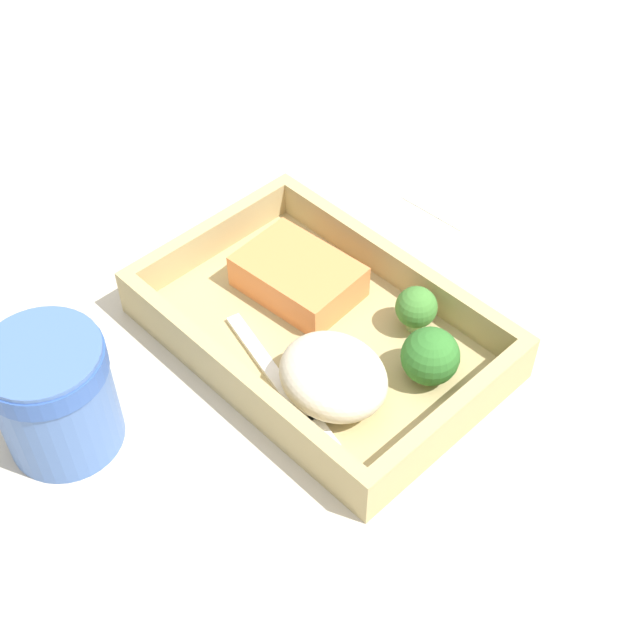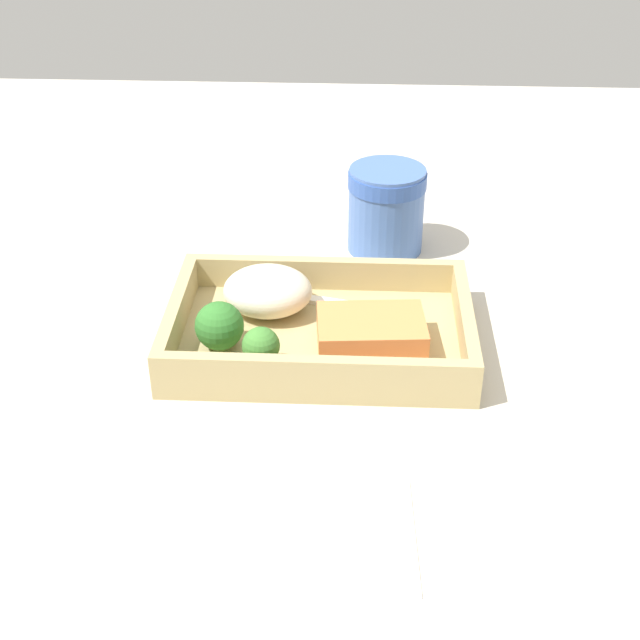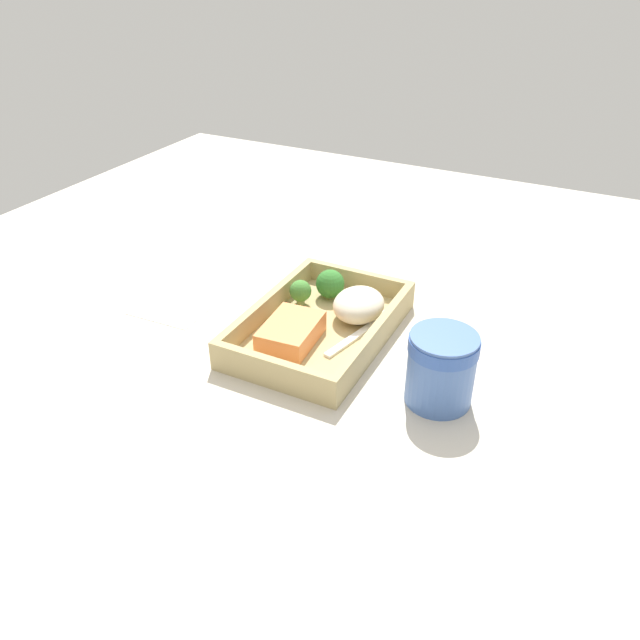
% 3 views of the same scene
% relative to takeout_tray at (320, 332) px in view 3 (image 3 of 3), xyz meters
% --- Properties ---
extents(ground_plane, '(1.60, 1.60, 0.02)m').
position_rel_takeout_tray_xyz_m(ground_plane, '(0.00, 0.00, -0.02)').
color(ground_plane, beige).
extents(takeout_tray, '(0.28, 0.19, 0.01)m').
position_rel_takeout_tray_xyz_m(takeout_tray, '(0.00, 0.00, 0.00)').
color(takeout_tray, tan).
rests_on(takeout_tray, ground_plane).
extents(tray_rim, '(0.28, 0.19, 0.03)m').
position_rel_takeout_tray_xyz_m(tray_rim, '(0.00, 0.00, 0.02)').
color(tray_rim, tan).
rests_on(tray_rim, takeout_tray).
extents(salmon_fillet, '(0.10, 0.08, 0.03)m').
position_rel_takeout_tray_xyz_m(salmon_fillet, '(-0.05, 0.02, 0.02)').
color(salmon_fillet, '#F08548').
rests_on(salmon_fillet, takeout_tray).
extents(mashed_potatoes, '(0.09, 0.07, 0.05)m').
position_rel_takeout_tray_xyz_m(mashed_potatoes, '(0.05, -0.04, 0.03)').
color(mashed_potatoes, beige).
rests_on(mashed_potatoes, takeout_tray).
extents(broccoli_floret_1, '(0.04, 0.04, 0.05)m').
position_rel_takeout_tray_xyz_m(broccoli_floret_1, '(0.09, 0.03, 0.03)').
color(broccoli_floret_1, '#769A50').
rests_on(broccoli_floret_1, takeout_tray).
extents(broccoli_floret_2, '(0.03, 0.03, 0.04)m').
position_rel_takeout_tray_xyz_m(broccoli_floret_2, '(0.05, 0.06, 0.03)').
color(broccoli_floret_2, '#7EA25D').
rests_on(broccoli_floret_2, takeout_tray).
extents(fork, '(0.16, 0.05, 0.00)m').
position_rel_takeout_tray_xyz_m(fork, '(0.02, -0.06, 0.01)').
color(fork, white).
rests_on(fork, takeout_tray).
extents(paper_cup, '(0.09, 0.09, 0.10)m').
position_rel_takeout_tray_xyz_m(paper_cup, '(-0.06, -0.20, 0.05)').
color(paper_cup, '#466AAD').
rests_on(paper_cup, ground_plane).
extents(receipt_slip, '(0.08, 0.12, 0.00)m').
position_rel_takeout_tray_xyz_m(receipt_slip, '(-0.04, 0.24, -0.00)').
color(receipt_slip, white).
rests_on(receipt_slip, ground_plane).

